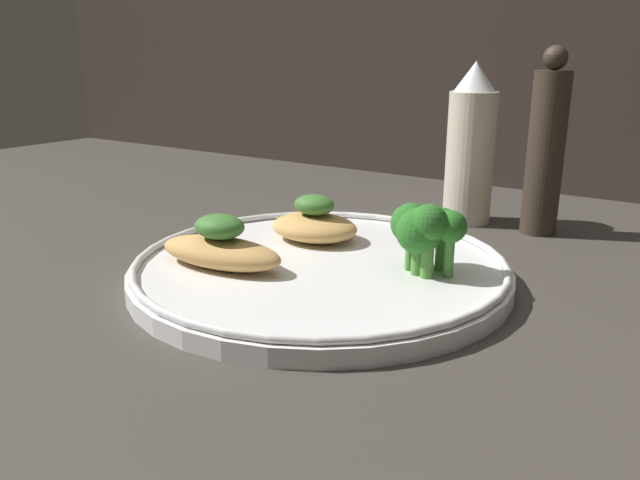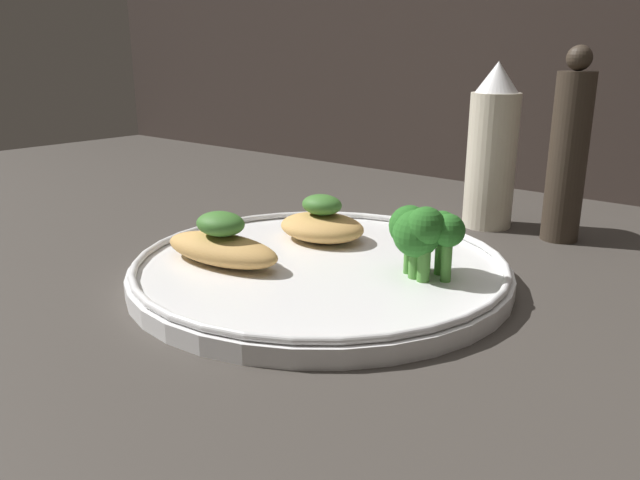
# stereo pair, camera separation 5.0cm
# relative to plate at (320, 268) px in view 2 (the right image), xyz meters

# --- Properties ---
(ground_plane) EXTENTS (1.80, 1.80, 0.01)m
(ground_plane) POSITION_rel_plate_xyz_m (0.00, 0.00, -0.01)
(ground_plane) COLOR #3D3833
(plate) EXTENTS (0.31, 0.31, 0.02)m
(plate) POSITION_rel_plate_xyz_m (0.00, 0.00, 0.00)
(plate) COLOR white
(plate) RESTS_ON ground_plane
(grilled_meat_front) EXTENTS (0.11, 0.06, 0.04)m
(grilled_meat_front) POSITION_rel_plate_xyz_m (-0.06, -0.05, 0.02)
(grilled_meat_front) COLOR tan
(grilled_meat_front) RESTS_ON plate
(grilled_meat_middle) EXTENTS (0.09, 0.07, 0.04)m
(grilled_meat_middle) POSITION_rel_plate_xyz_m (-0.04, 0.05, 0.02)
(grilled_meat_middle) COLOR tan
(grilled_meat_middle) RESTS_ON plate
(broccoli_bunch) EXTENTS (0.06, 0.05, 0.06)m
(broccoli_bunch) POSITION_rel_plate_xyz_m (0.08, 0.03, 0.04)
(broccoli_bunch) COLOR #4C8E38
(broccoli_bunch) RESTS_ON plate
(sauce_bottle) EXTENTS (0.05, 0.05, 0.17)m
(sauce_bottle) POSITION_rel_plate_xyz_m (0.03, 0.24, 0.07)
(sauce_bottle) COLOR beige
(sauce_bottle) RESTS_ON ground_plane
(pepper_grinder) EXTENTS (0.04, 0.04, 0.19)m
(pepper_grinder) POSITION_rel_plate_xyz_m (0.11, 0.24, 0.08)
(pepper_grinder) COLOR #382D23
(pepper_grinder) RESTS_ON ground_plane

